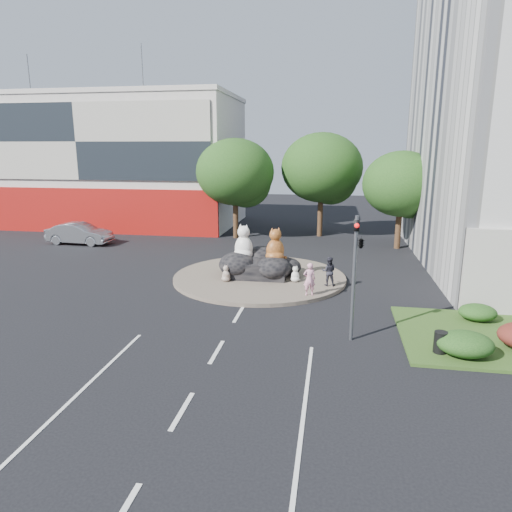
# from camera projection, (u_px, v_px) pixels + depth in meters

# --- Properties ---
(ground) EXTENTS (120.00, 120.00, 0.00)m
(ground) POSITION_uv_depth(u_px,v_px,m) (217.00, 352.00, 17.10)
(ground) COLOR black
(ground) RESTS_ON ground
(roundabout_island) EXTENTS (10.00, 10.00, 0.20)m
(roundabout_island) POSITION_uv_depth(u_px,v_px,m) (260.00, 277.00, 26.67)
(roundabout_island) COLOR brown
(roundabout_island) RESTS_ON ground
(rock_plinth) EXTENTS (3.20, 2.60, 0.90)m
(rock_plinth) POSITION_uv_depth(u_px,v_px,m) (260.00, 268.00, 26.54)
(rock_plinth) COLOR black
(rock_plinth) RESTS_ON roundabout_island
(shophouse_block) EXTENTS (25.20, 12.30, 17.40)m
(shophouse_block) POSITION_uv_depth(u_px,v_px,m) (110.00, 161.00, 45.39)
(shophouse_block) COLOR beige
(shophouse_block) RESTS_ON ground
(tree_left) EXTENTS (6.46, 6.46, 8.27)m
(tree_left) POSITION_uv_depth(u_px,v_px,m) (236.00, 175.00, 37.69)
(tree_left) COLOR #382314
(tree_left) RESTS_ON ground
(tree_mid) EXTENTS (6.84, 6.84, 8.76)m
(tree_mid) POSITION_uv_depth(u_px,v_px,m) (322.00, 171.00, 38.39)
(tree_mid) COLOR #382314
(tree_mid) RESTS_ON ground
(tree_right) EXTENTS (5.70, 5.70, 7.30)m
(tree_right) POSITION_uv_depth(u_px,v_px,m) (402.00, 187.00, 33.79)
(tree_right) COLOR #382314
(tree_right) RESTS_ON ground
(hedge_near_green) EXTENTS (2.00, 1.60, 0.90)m
(hedge_near_green) POSITION_uv_depth(u_px,v_px,m) (465.00, 344.00, 16.45)
(hedge_near_green) COLOR #173D13
(hedge_near_green) RESTS_ON grass_verge
(hedge_back_green) EXTENTS (1.60, 1.28, 0.72)m
(hedge_back_green) POSITION_uv_depth(u_px,v_px,m) (478.00, 312.00, 19.87)
(hedge_back_green) COLOR #173D13
(hedge_back_green) RESTS_ON grass_verge
(traffic_light) EXTENTS (0.44, 1.24, 5.00)m
(traffic_light) POSITION_uv_depth(u_px,v_px,m) (358.00, 252.00, 17.34)
(traffic_light) COLOR #595B60
(traffic_light) RESTS_ON ground
(cat_white) EXTENTS (1.58, 1.48, 2.10)m
(cat_white) POSITION_uv_depth(u_px,v_px,m) (244.00, 242.00, 26.42)
(cat_white) COLOR silver
(cat_white) RESTS_ON rock_plinth
(cat_tabby) EXTENTS (1.55, 1.49, 2.00)m
(cat_tabby) POSITION_uv_depth(u_px,v_px,m) (275.00, 245.00, 25.94)
(cat_tabby) COLOR #A45322
(cat_tabby) RESTS_ON rock_plinth
(kitten_calico) EXTENTS (0.75, 0.74, 0.94)m
(kitten_calico) POSITION_uv_depth(u_px,v_px,m) (226.00, 273.00, 25.41)
(kitten_calico) COLOR white
(kitten_calico) RESTS_ON roundabout_island
(kitten_white) EXTENTS (0.69, 0.65, 0.91)m
(kitten_white) POSITION_uv_depth(u_px,v_px,m) (295.00, 274.00, 25.35)
(kitten_white) COLOR silver
(kitten_white) RESTS_ON roundabout_island
(pedestrian_pink) EXTENTS (0.69, 0.53, 1.68)m
(pedestrian_pink) POSITION_uv_depth(u_px,v_px,m) (309.00, 279.00, 22.90)
(pedestrian_pink) COLOR pink
(pedestrian_pink) RESTS_ON roundabout_island
(pedestrian_dark) EXTENTS (0.78, 0.61, 1.58)m
(pedestrian_dark) POSITION_uv_depth(u_px,v_px,m) (329.00, 271.00, 24.54)
(pedestrian_dark) COLOR #22222A
(pedestrian_dark) RESTS_ON roundabout_island
(parked_car) EXTENTS (5.22, 2.01, 1.70)m
(parked_car) POSITION_uv_depth(u_px,v_px,m) (79.00, 233.00, 36.17)
(parked_car) COLOR #929499
(parked_car) RESTS_ON ground
(litter_bin) EXTENTS (0.61, 0.61, 0.80)m
(litter_bin) POSITION_uv_depth(u_px,v_px,m) (440.00, 342.00, 16.71)
(litter_bin) COLOR black
(litter_bin) RESTS_ON grass_verge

